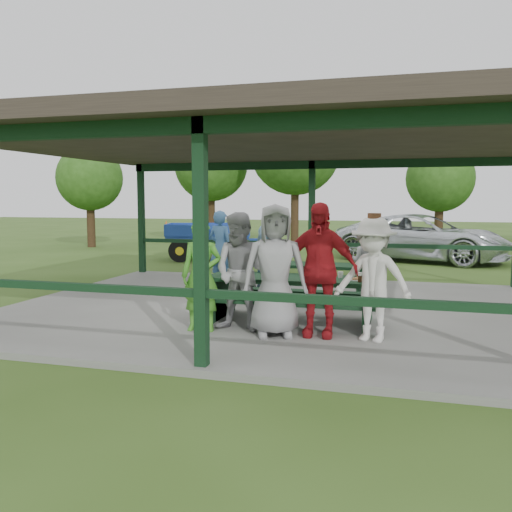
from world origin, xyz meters
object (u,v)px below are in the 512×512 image
(spectator_grey, at_px, (367,262))
(pickup_truck, at_px, (423,238))
(contestant_green, at_px, (201,275))
(contestant_grey_mid, at_px, (275,270))
(contestant_grey_left, at_px, (241,272))
(contestant_white_fedora, at_px, (373,279))
(picnic_table_near, at_px, (292,294))
(contestant_red, at_px, (318,270))
(spectator_blue, at_px, (221,248))
(farm_trailer, at_px, (209,240))
(spectator_lblue, at_px, (267,258))
(picnic_table_far, at_px, (301,277))

(spectator_grey, distance_m, pickup_truck, 8.22)
(contestant_green, relative_size, contestant_grey_mid, 0.88)
(contestant_grey_left, relative_size, contestant_white_fedora, 1.00)
(contestant_grey_mid, xyz_separation_m, spectator_grey, (1.07, 3.69, -0.26))
(contestant_green, distance_m, contestant_grey_mid, 1.18)
(picnic_table_near, distance_m, contestant_green, 1.58)
(contestant_red, xyz_separation_m, spectator_blue, (-2.98, 4.04, -0.11))
(contestant_red, height_order, farm_trailer, contestant_red)
(contestant_green, distance_m, spectator_blue, 4.37)
(contestant_grey_left, distance_m, contestant_grey_mid, 0.59)
(contestant_grey_left, relative_size, contestant_grey_mid, 0.93)
(contestant_grey_left, distance_m, spectator_grey, 3.91)
(picnic_table_near, height_order, contestant_white_fedora, contestant_white_fedora)
(spectator_lblue, height_order, spectator_grey, spectator_lblue)
(contestant_grey_left, height_order, pickup_truck, contestant_grey_left)
(contestant_grey_left, xyz_separation_m, pickup_truck, (2.92, 11.67, -0.21))
(picnic_table_far, bearing_deg, contestant_green, -108.66)
(contestant_green, height_order, pickup_truck, contestant_green)
(contestant_grey_mid, distance_m, contestant_white_fedora, 1.43)
(spectator_grey, bearing_deg, contestant_red, 102.27)
(contestant_grey_left, distance_m, farm_trailer, 10.93)
(contestant_grey_mid, xyz_separation_m, farm_trailer, (-4.93, 10.17, -0.40))
(picnic_table_near, height_order, picnic_table_far, same)
(farm_trailer, bearing_deg, spectator_grey, -63.43)
(picnic_table_far, bearing_deg, spectator_grey, 31.32)
(contestant_green, relative_size, contestant_red, 0.87)
(spectator_lblue, bearing_deg, contestant_grey_mid, 129.08)
(picnic_table_far, xyz_separation_m, contestant_red, (0.81, -2.75, 0.52))
(picnic_table_near, distance_m, spectator_blue, 4.10)
(picnic_table_far, bearing_deg, spectator_lblue, 141.05)
(picnic_table_near, bearing_deg, spectator_grey, 69.79)
(contestant_red, relative_size, farm_trailer, 0.50)
(farm_trailer, bearing_deg, contestant_grey_left, -82.76)
(picnic_table_far, height_order, contestant_grey_left, contestant_grey_left)
(picnic_table_near, xyz_separation_m, spectator_blue, (-2.41, 3.29, 0.41))
(contestant_white_fedora, bearing_deg, pickup_truck, 100.41)
(spectator_lblue, bearing_deg, picnic_table_far, 163.57)
(contestant_red, relative_size, spectator_lblue, 1.32)
(spectator_grey, bearing_deg, spectator_blue, 11.02)
(contestant_green, height_order, spectator_grey, contestant_green)
(picnic_table_far, height_order, spectator_blue, spectator_blue)
(contestant_white_fedora, relative_size, farm_trailer, 0.46)
(picnic_table_near, distance_m, farm_trailer, 10.50)
(contestant_red, bearing_deg, contestant_grey_left, -178.37)
(contestant_grey_mid, bearing_deg, farm_trailer, 97.46)
(contestant_grey_left, xyz_separation_m, spectator_lblue, (-0.51, 3.50, -0.16))
(contestant_white_fedora, bearing_deg, spectator_grey, 110.44)
(contestant_white_fedora, distance_m, spectator_grey, 3.62)
(picnic_table_near, height_order, contestant_red, contestant_red)
(contestant_green, distance_m, spectator_grey, 4.32)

